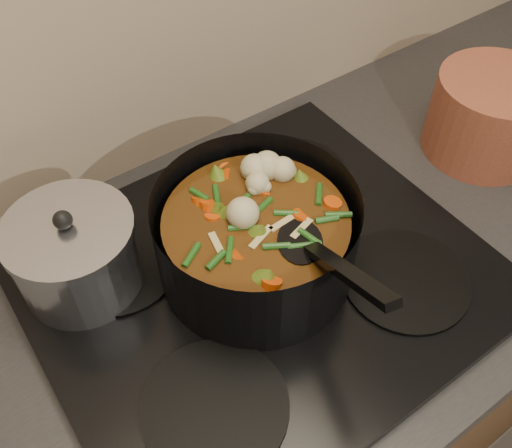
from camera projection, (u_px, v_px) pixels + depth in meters
counter at (259, 409)px, 1.17m from camera, size 2.64×0.64×0.91m
stovetop at (260, 277)px, 0.82m from camera, size 0.62×0.54×0.03m
stockpot at (256, 239)px, 0.77m from camera, size 0.36×0.42×0.20m
saucepan at (76, 254)px, 0.76m from camera, size 0.17×0.17×0.14m
terracotta_crock at (489, 116)px, 0.97m from camera, size 0.24×0.24×0.14m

